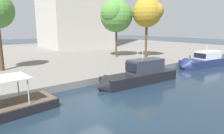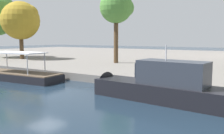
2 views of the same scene
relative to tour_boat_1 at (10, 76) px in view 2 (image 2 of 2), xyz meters
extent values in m
plane|color=#192838|center=(8.60, -2.77, -0.27)|extent=(220.00, 220.00, 0.00)
cube|color=slate|center=(8.60, 30.32, 0.12)|extent=(120.00, 55.00, 0.78)
cube|color=black|center=(1.07, 0.10, -0.14)|extent=(10.40, 3.77, 1.19)
cube|color=brown|center=(1.07, 0.10, 0.49)|extent=(10.18, 3.61, 0.08)
cylinder|color=#B2B2B7|center=(-1.82, 0.98, 1.50)|extent=(0.10, 0.10, 1.93)
cylinder|color=#B2B2B7|center=(3.96, -0.78, 1.50)|extent=(0.10, 0.10, 1.93)
cylinder|color=#B2B2B7|center=(3.76, 1.49, 1.50)|extent=(0.10, 0.10, 1.93)
cube|color=silver|center=(1.07, 0.10, 2.53)|extent=(6.53, 3.19, 0.12)
cube|color=black|center=(16.79, 0.07, 0.15)|extent=(10.03, 3.17, 1.55)
cone|color=black|center=(11.46, 0.45, 0.15)|extent=(1.36, 2.44, 2.37)
cube|color=#2D333D|center=(17.53, 0.02, 1.72)|extent=(4.58, 2.30, 1.58)
cube|color=black|center=(15.80, 0.14, 1.80)|extent=(1.31, 1.95, 0.95)
cylinder|color=silver|center=(17.04, 0.06, 3.03)|extent=(0.08, 0.08, 1.04)
cylinder|color=#4C3823|center=(-12.42, 10.87, 2.52)|extent=(0.66, 0.66, 4.04)
sphere|color=olive|center=(-12.42, 10.87, 6.92)|extent=(6.33, 6.33, 6.33)
sphere|color=olive|center=(-11.10, 11.61, 7.95)|extent=(3.04, 3.04, 3.04)
sphere|color=olive|center=(-12.20, 9.97, 7.47)|extent=(4.07, 4.07, 4.07)
cylinder|color=#4C3823|center=(4.45, 13.89, 3.56)|extent=(0.62, 0.62, 6.11)
sphere|color=#4C8438|center=(4.45, 13.89, 8.33)|extent=(4.57, 4.57, 4.57)
sphere|color=#4C8438|center=(4.52, 14.90, 8.11)|extent=(2.12, 2.12, 2.12)
sphere|color=#4C8438|center=(5.27, 14.84, 8.22)|extent=(2.64, 2.64, 2.64)
camera|label=1|loc=(0.43, -15.46, 6.19)|focal=31.14mm
camera|label=2|loc=(22.83, -15.37, 3.95)|focal=39.23mm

